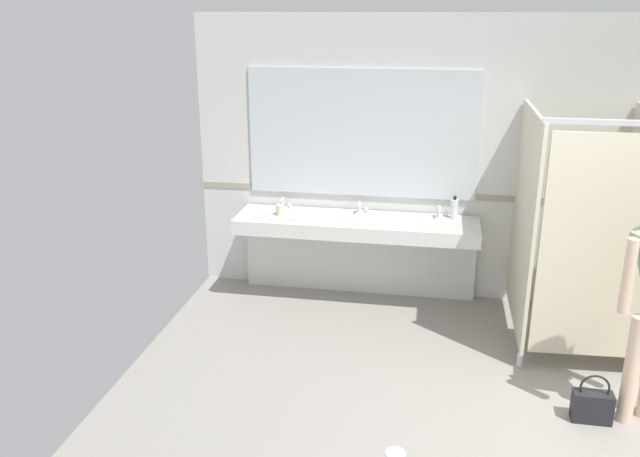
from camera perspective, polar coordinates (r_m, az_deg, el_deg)
wall_back at (r=6.65m, az=19.64°, el=5.09°), size 6.97×0.12×2.75m
wall_back_tile_band at (r=6.67m, az=19.42°, el=2.25°), size 6.97×0.01×0.06m
vanity_counter at (r=6.53m, az=3.22°, el=-0.78°), size 2.34×0.59×0.98m
mirror_panel at (r=6.48m, az=3.62°, el=8.15°), size 2.24×0.02×1.24m
handbag at (r=5.22m, az=22.37°, el=-13.88°), size 0.27×0.12×0.37m
soap_dispenser at (r=6.48m, az=11.48°, el=1.69°), size 0.07×0.07×0.22m
paper_cup at (r=6.46m, az=-3.50°, el=1.60°), size 0.07×0.07×0.11m
floor_drain_cover at (r=4.65m, az=6.51°, el=-18.60°), size 0.14×0.14×0.01m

